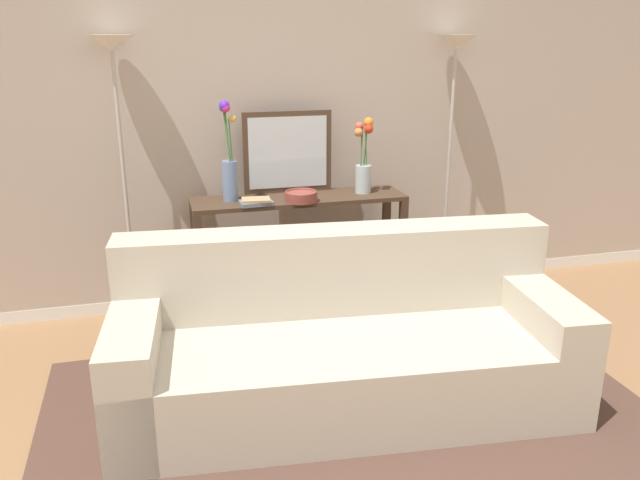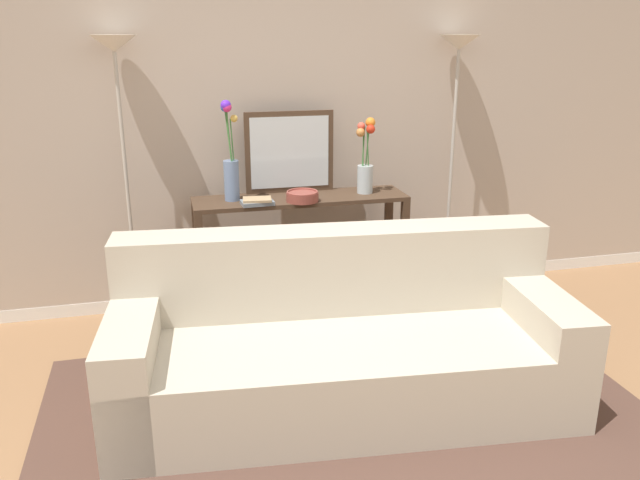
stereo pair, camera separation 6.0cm
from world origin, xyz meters
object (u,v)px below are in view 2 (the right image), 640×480
at_px(console_table, 301,233).
at_px(book_row_under_console, 246,310).
at_px(wall_mirror, 290,152).
at_px(couch, 342,347).
at_px(floor_lamp_left, 119,103).
at_px(fruit_bowl, 302,196).
at_px(vase_tall_flowers, 231,164).
at_px(floor_lamp_right, 456,94).
at_px(vase_short_flowers, 365,165).
at_px(book_stack, 257,201).

height_order(console_table, book_row_under_console, console_table).
bearing_deg(wall_mirror, couch, -89.99).
relative_size(floor_lamp_left, fruit_bowl, 8.91).
relative_size(console_table, floor_lamp_left, 0.76).
height_order(fruit_bowl, book_row_under_console, fruit_bowl).
bearing_deg(vase_tall_flowers, floor_lamp_left, 169.17).
height_order(floor_lamp_left, wall_mirror, floor_lamp_left).
xyz_separation_m(floor_lamp_right, vase_tall_flowers, (-1.60, -0.13, -0.39)).
height_order(console_table, vase_short_flowers, vase_short_flowers).
distance_m(fruit_bowl, book_row_under_console, 0.91).
bearing_deg(floor_lamp_left, book_row_under_console, -10.84).
height_order(floor_lamp_left, book_row_under_console, floor_lamp_left).
distance_m(wall_mirror, fruit_bowl, 0.36).
relative_size(wall_mirror, fruit_bowl, 2.88).
distance_m(floor_lamp_right, fruit_bowl, 1.33).
height_order(console_table, book_stack, book_stack).
bearing_deg(book_row_under_console, floor_lamp_right, 5.10).
bearing_deg(couch, wall_mirror, 90.01).
xyz_separation_m(floor_lamp_left, vase_tall_flowers, (0.65, -0.13, -0.39)).
height_order(floor_lamp_left, fruit_bowl, floor_lamp_left).
relative_size(couch, book_row_under_console, 6.22).
height_order(console_table, vase_tall_flowers, vase_tall_flowers).
xyz_separation_m(vase_short_flowers, fruit_bowl, (-0.46, -0.12, -0.16)).
relative_size(couch, book_stack, 11.45).
bearing_deg(console_table, couch, -91.87).
bearing_deg(vase_tall_flowers, couch, -70.53).
height_order(floor_lamp_left, vase_short_flowers, floor_lamp_left).
relative_size(couch, fruit_bowl, 11.47).
bearing_deg(book_stack, couch, -75.33).
distance_m(console_table, floor_lamp_right, 1.45).
relative_size(vase_short_flowers, fruit_bowl, 2.42).
xyz_separation_m(couch, vase_tall_flowers, (-0.41, 1.17, 0.77)).
xyz_separation_m(floor_lamp_right, vase_short_flowers, (-0.69, -0.13, -0.43)).
height_order(couch, floor_lamp_left, floor_lamp_left).
relative_size(vase_tall_flowers, vase_short_flowers, 1.28).
relative_size(couch, floor_lamp_right, 1.29).
bearing_deg(wall_mirror, book_row_under_console, -156.50).
height_order(floor_lamp_right, book_row_under_console, floor_lamp_right).
xyz_separation_m(floor_lamp_left, book_stack, (0.80, -0.26, -0.61)).
bearing_deg(vase_tall_flowers, vase_short_flowers, -0.50).
bearing_deg(vase_tall_flowers, fruit_bowl, -16.10).
bearing_deg(vase_tall_flowers, book_row_under_console, -10.97).
distance_m(wall_mirror, book_row_under_console, 1.12).
bearing_deg(vase_short_flowers, console_table, -179.46).
bearing_deg(book_row_under_console, wall_mirror, 23.50).
distance_m(console_table, fruit_bowl, 0.31).
distance_m(console_table, wall_mirror, 0.55).
bearing_deg(vase_tall_flowers, floor_lamp_right, 4.48).
relative_size(couch, floor_lamp_left, 1.29).
xyz_separation_m(floor_lamp_right, fruit_bowl, (-1.16, -0.25, -0.60)).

